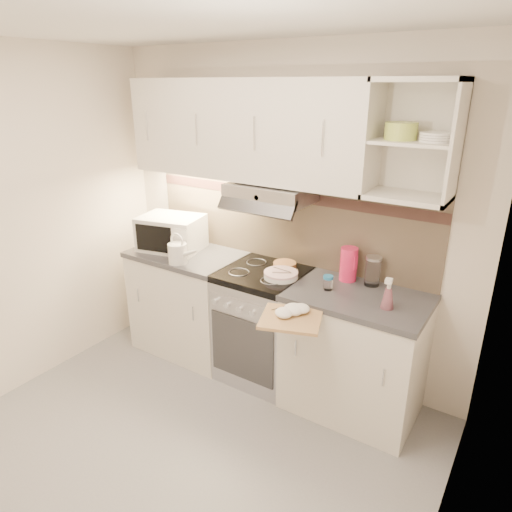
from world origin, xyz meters
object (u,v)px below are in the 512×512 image
at_px(watering_can, 178,253).
at_px(microwave, 171,233).
at_px(glass_jar, 373,271).
at_px(plate_stack, 281,275).
at_px(spray_bottle, 388,296).
at_px(pink_pitcher, 349,264).
at_px(cutting_board, 291,319).
at_px(electric_range, 263,324).

bearing_deg(watering_can, microwave, 142.65).
xyz_separation_m(microwave, watering_can, (0.27, -0.22, -0.05)).
height_order(microwave, glass_jar, microwave).
relative_size(watering_can, plate_stack, 1.16).
xyz_separation_m(glass_jar, spray_bottle, (0.20, -0.28, -0.02)).
height_order(pink_pitcher, glass_jar, pink_pitcher).
xyz_separation_m(plate_stack, glass_jar, (0.59, 0.23, 0.08)).
distance_m(watering_can, spray_bottle, 1.61).
bearing_deg(pink_pitcher, cutting_board, -76.00).
xyz_separation_m(watering_can, spray_bottle, (1.60, 0.14, -0.00)).
distance_m(microwave, glass_jar, 1.69).
xyz_separation_m(electric_range, cutting_board, (0.50, -0.48, 0.42)).
height_order(watering_can, cutting_board, watering_can).
bearing_deg(electric_range, watering_can, -160.99).
bearing_deg(plate_stack, spray_bottle, -3.57).
relative_size(microwave, pink_pitcher, 2.35).
height_order(electric_range, plate_stack, plate_stack).
distance_m(spray_bottle, cutting_board, 0.62).
bearing_deg(cutting_board, microwave, 141.83).
distance_m(watering_can, plate_stack, 0.83).
height_order(microwave, watering_can, microwave).
bearing_deg(plate_stack, microwave, 178.27).
distance_m(plate_stack, spray_bottle, 0.80).
bearing_deg(plate_stack, glass_jar, 21.61).
distance_m(electric_range, glass_jar, 0.96).
height_order(plate_stack, spray_bottle, spray_bottle).
bearing_deg(pink_pitcher, glass_jar, 25.01).
distance_m(electric_range, pink_pitcher, 0.84).
bearing_deg(electric_range, pink_pitcher, 17.77).
xyz_separation_m(plate_stack, cutting_board, (0.33, -0.45, -0.05)).
relative_size(electric_range, cutting_board, 2.49).
distance_m(plate_stack, cutting_board, 0.56).
bearing_deg(spray_bottle, glass_jar, 118.72).
bearing_deg(glass_jar, cutting_board, -110.78).
height_order(glass_jar, cutting_board, glass_jar).
distance_m(plate_stack, pink_pitcher, 0.49).
relative_size(electric_range, plate_stack, 3.64).
bearing_deg(watering_can, cutting_board, -11.70).
bearing_deg(electric_range, microwave, -179.87).
bearing_deg(plate_stack, cutting_board, -53.55).
distance_m(electric_range, cutting_board, 0.81).
xyz_separation_m(microwave, cutting_board, (1.41, -0.48, -0.17)).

